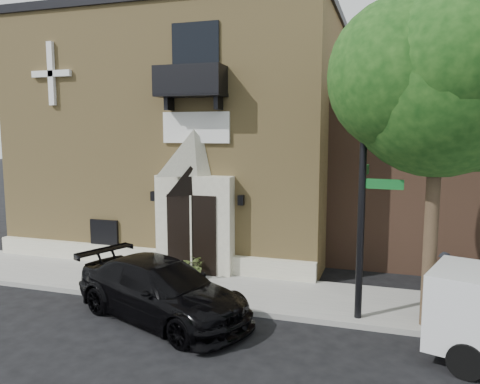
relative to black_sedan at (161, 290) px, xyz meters
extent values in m
plane|color=black|center=(0.42, 0.81, -0.75)|extent=(120.00, 120.00, 0.00)
cube|color=gray|center=(1.42, 2.31, -0.68)|extent=(42.00, 3.00, 0.15)
cube|color=#A88A4F|center=(-2.58, 8.81, 3.75)|extent=(12.00, 10.00, 9.00)
cube|color=black|center=(-2.58, 8.81, 8.40)|extent=(12.20, 10.20, 0.30)
cube|color=silver|center=(-2.58, 3.69, -0.30)|extent=(12.00, 0.30, 0.60)
cube|color=silver|center=(-0.58, 3.56, 1.00)|extent=(2.60, 0.55, 3.20)
pyramid|color=silver|center=(-0.58, 3.56, 3.35)|extent=(2.60, 0.55, 1.50)
cube|color=black|center=(-0.58, 3.27, 0.70)|extent=(1.70, 0.06, 2.60)
cube|color=silver|center=(-0.58, 3.23, 0.70)|extent=(0.06, 0.04, 2.60)
cube|color=white|center=(-0.58, 3.75, 4.15)|extent=(2.30, 0.10, 1.00)
cube|color=black|center=(-0.58, 3.36, 5.15)|extent=(2.20, 0.90, 0.10)
cube|color=black|center=(-0.58, 2.93, 5.60)|extent=(2.20, 0.06, 0.90)
cube|color=black|center=(-1.63, 3.36, 5.60)|extent=(0.06, 0.90, 0.90)
cube|color=black|center=(0.47, 3.36, 5.60)|extent=(0.06, 0.90, 0.90)
cube|color=black|center=(-0.58, 3.78, 6.35)|extent=(1.60, 0.08, 2.20)
cube|color=white|center=(-6.08, 3.73, 6.05)|extent=(0.22, 0.14, 2.20)
cube|color=white|center=(-6.08, 3.73, 6.05)|extent=(1.60, 0.14, 0.22)
cube|color=black|center=(-4.18, 3.76, 0.40)|extent=(1.10, 0.10, 1.00)
cube|color=orange|center=(-4.18, 3.79, 0.40)|extent=(0.85, 0.06, 0.75)
cube|color=black|center=(-2.13, 3.69, 1.85)|extent=(0.18, 0.18, 0.32)
cube|color=black|center=(0.97, 3.69, 1.85)|extent=(0.18, 0.18, 0.32)
cylinder|color=#38281C|center=(6.42, 1.26, 1.50)|extent=(0.32, 0.32, 4.20)
sphere|color=black|center=(6.42, 1.26, 5.07)|extent=(4.20, 4.20, 4.20)
sphere|color=black|center=(7.22, 1.56, 4.77)|extent=(3.36, 3.36, 3.36)
sphere|color=black|center=(5.72, 1.06, 5.27)|extent=(3.57, 3.57, 3.57)
sphere|color=black|center=(6.62, 0.56, 5.47)|extent=(3.15, 3.15, 3.15)
imported|color=black|center=(0.00, 0.00, 0.00)|extent=(5.61, 3.88, 1.51)
cylinder|color=black|center=(6.99, -0.88, -0.40)|extent=(0.75, 0.44, 0.72)
cylinder|color=black|center=(7.52, 0.83, -0.40)|extent=(0.75, 0.44, 0.72)
cylinder|color=black|center=(4.82, 1.21, 2.67)|extent=(0.17, 0.17, 6.55)
cube|color=#115F23|center=(5.31, 1.16, 2.78)|extent=(0.93, 0.13, 0.24)
cube|color=#115F23|center=(4.87, 1.70, 3.05)|extent=(0.13, 0.93, 0.24)
cylinder|color=red|center=(7.14, 1.13, -0.56)|extent=(0.38, 0.38, 0.08)
cylinder|color=red|center=(7.14, 1.13, -0.23)|extent=(0.27, 0.27, 0.58)
sphere|color=red|center=(7.14, 1.13, 0.09)|extent=(0.27, 0.27, 0.27)
cylinder|color=red|center=(7.14, 1.13, -0.18)|extent=(0.47, 0.13, 0.13)
imported|color=olive|center=(-0.28, 2.85, -0.21)|extent=(0.71, 0.62, 0.79)
imported|color=black|center=(6.83, 2.10, 0.21)|extent=(0.65, 0.48, 1.62)
camera|label=1|loc=(5.41, -10.36, 4.02)|focal=35.00mm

